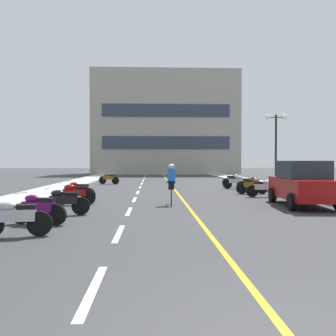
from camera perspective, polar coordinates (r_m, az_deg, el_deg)
name	(u,v)px	position (r m, az deg, el deg)	size (l,w,h in m)	color
ground_plane	(170,188)	(24.26, 0.30, -3.18)	(140.00, 140.00, 0.00)	#38383A
curb_left	(70,185)	(27.89, -14.97, -2.53)	(2.40, 72.00, 0.12)	#A8A8A3
curb_right	(264,184)	(28.48, 14.64, -2.46)	(2.40, 72.00, 0.12)	#A8A8A3
lane_dash_0	(93,289)	(5.54, -11.61, -17.99)	(0.14, 2.20, 0.01)	silver
lane_dash_1	(119,233)	(9.38, -7.66, -10.03)	(0.14, 2.20, 0.01)	silver
lane_dash_2	(129,211)	(13.32, -6.09, -6.71)	(0.14, 2.20, 0.01)	silver
lane_dash_3	(134,200)	(17.28, -5.24, -4.91)	(0.14, 2.20, 0.01)	silver
lane_dash_4	(138,192)	(21.26, -4.72, -3.78)	(0.14, 2.20, 0.01)	silver
lane_dash_5	(140,187)	(25.25, -4.36, -3.00)	(0.14, 2.20, 0.01)	silver
lane_dash_6	(142,184)	(29.24, -4.10, -2.44)	(0.14, 2.20, 0.01)	silver
lane_dash_7	(143,181)	(33.23, -3.90, -2.02)	(0.14, 2.20, 0.01)	silver
lane_dash_8	(144,179)	(37.22, -3.74, -1.68)	(0.14, 2.20, 0.01)	silver
lane_dash_9	(145,177)	(41.22, -3.62, -1.41)	(0.14, 2.20, 0.01)	silver
lane_dash_10	(146,176)	(45.21, -3.51, -1.19)	(0.14, 2.20, 0.01)	silver
lane_dash_11	(146,174)	(49.21, -3.43, -1.00)	(0.14, 2.20, 0.01)	silver
centre_line_yellow	(171,185)	(27.27, 0.52, -2.70)	(0.12, 66.00, 0.01)	gold
office_building	(165,124)	(52.20, -0.43, 6.85)	(19.98, 7.59, 14.07)	#9E998E
street_lamp_mid	(276,133)	(25.46, 16.44, 5.20)	(1.46, 0.36, 4.78)	black
parked_car_near	(303,183)	(15.62, 20.22, -2.25)	(2.17, 4.31, 1.82)	black
motorcycle_1	(15,217)	(9.51, -22.72, -7.08)	(1.69, 0.60, 0.92)	black
motorcycle_2	(38,208)	(11.09, -19.57, -5.90)	(1.67, 0.69, 0.92)	black
motorcycle_3	(64,201)	(12.73, -15.94, -4.98)	(1.70, 0.60, 0.92)	black
motorcycle_4	(74,194)	(15.54, -14.37, -3.88)	(1.70, 0.60, 0.92)	black
motorcycle_5	(78,191)	(17.02, -13.84, -3.44)	(1.64, 0.78, 0.92)	black
motorcycle_6	(263,188)	(18.96, 14.62, -2.98)	(1.70, 0.60, 0.92)	black
motorcycle_7	(252,185)	(20.59, 12.95, -2.65)	(1.70, 0.60, 0.92)	black
motorcycle_8	(251,183)	(22.31, 12.79, -2.36)	(1.69, 0.63, 0.92)	black
motorcycle_9	(236,182)	(24.19, 10.56, -2.09)	(1.68, 0.65, 0.92)	black
motorcycle_10	(234,180)	(26.29, 10.20, -1.83)	(1.68, 0.64, 0.92)	black
motorcycle_11	(109,178)	(28.92, -9.19, -1.56)	(1.64, 0.80, 0.92)	black
cyclist_rider	(171,183)	(15.10, 0.52, -2.41)	(0.42, 1.77, 1.71)	black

